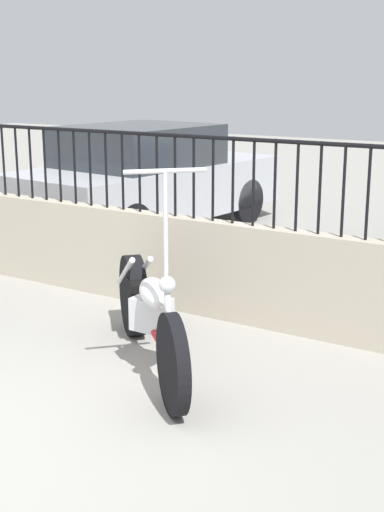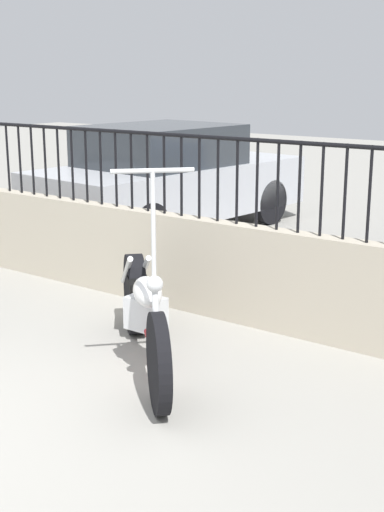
% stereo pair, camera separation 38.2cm
% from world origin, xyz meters
% --- Properties ---
extents(low_wall, '(10.37, 0.18, 0.86)m').
position_xyz_m(low_wall, '(0.00, 2.84, 0.43)').
color(low_wall, '#B2A893').
rests_on(low_wall, ground_plane).
extents(fence_railing, '(10.37, 0.04, 0.74)m').
position_xyz_m(fence_railing, '(0.00, 2.84, 1.36)').
color(fence_railing, black).
rests_on(fence_railing, low_wall).
extents(motorcycle_red, '(1.64, 1.56, 1.55)m').
position_xyz_m(motorcycle_red, '(0.33, 1.66, 0.40)').
color(motorcycle_red, black).
rests_on(motorcycle_red, ground_plane).
extents(car_silver, '(2.12, 4.10, 1.44)m').
position_xyz_m(car_silver, '(-2.36, 5.40, 0.72)').
color(car_silver, black).
rests_on(car_silver, ground_plane).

